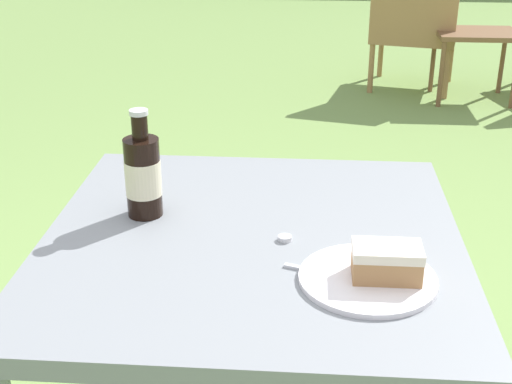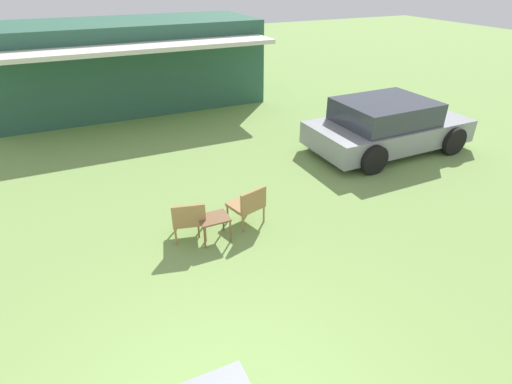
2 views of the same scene
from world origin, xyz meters
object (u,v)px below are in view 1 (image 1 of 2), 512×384
at_px(garden_side_table, 476,41).
at_px(cola_bottle_near, 143,175).
at_px(patio_table, 252,263).
at_px(cake_on_plate, 377,271).
at_px(wicker_chair_cushioned, 414,28).

bearing_deg(garden_side_table, cola_bottle_near, -113.11).
bearing_deg(garden_side_table, patio_table, -109.12).
height_order(garden_side_table, cake_on_plate, cake_on_plate).
distance_m(garden_side_table, patio_table, 3.55).
distance_m(patio_table, cake_on_plate, 0.30).
bearing_deg(cake_on_plate, patio_table, 145.34).
xyz_separation_m(patio_table, cola_bottle_near, (-0.23, 0.08, 0.15)).
height_order(wicker_chair_cushioned, garden_side_table, wicker_chair_cushioned).
xyz_separation_m(patio_table, cake_on_plate, (0.23, -0.16, 0.09)).
xyz_separation_m(garden_side_table, cake_on_plate, (-0.93, -3.51, 0.33)).
distance_m(garden_side_table, cola_bottle_near, 3.57).
xyz_separation_m(wicker_chair_cushioned, garden_side_table, (0.36, -0.22, -0.03)).
height_order(garden_side_table, cola_bottle_near, cola_bottle_near).
xyz_separation_m(cake_on_plate, cola_bottle_near, (-0.47, 0.24, 0.07)).
bearing_deg(patio_table, wicker_chair_cushioned, 77.40).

